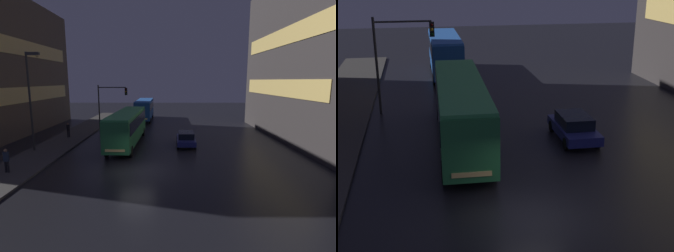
% 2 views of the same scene
% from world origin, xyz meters
% --- Properties ---
extents(ground_plane, '(120.00, 120.00, 0.00)m').
position_xyz_m(ground_plane, '(0.00, 0.00, 0.00)').
color(ground_plane, black).
extents(bus_near, '(2.69, 11.78, 3.43)m').
position_xyz_m(bus_near, '(-1.83, 8.14, 2.12)').
color(bus_near, '#236B38').
rests_on(bus_near, ground).
extents(bus_far, '(2.47, 9.88, 3.43)m').
position_xyz_m(bus_far, '(-1.57, 25.10, 2.11)').
color(bus_far, '#194793').
rests_on(bus_far, ground).
extents(car_taxi, '(1.94, 4.25, 1.40)m').
position_xyz_m(car_taxi, '(4.19, 7.86, 0.72)').
color(car_taxi, navy).
rests_on(car_taxi, ground).
extents(traffic_light_main, '(3.69, 0.35, 6.05)m').
position_xyz_m(traffic_light_main, '(-5.08, 14.55, 4.13)').
color(traffic_light_main, '#2D2D2D').
rests_on(traffic_light_main, ground).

